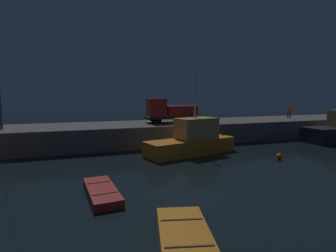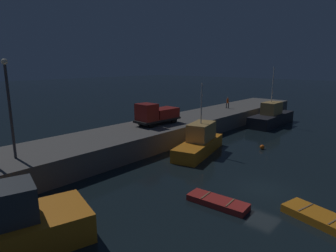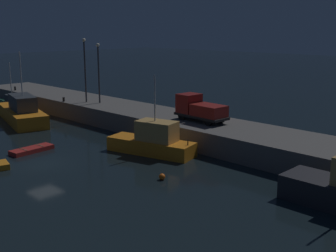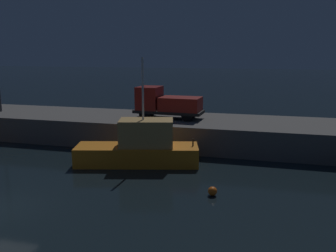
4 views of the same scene
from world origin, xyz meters
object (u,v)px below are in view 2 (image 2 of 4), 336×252
fishing_boat_white (271,117)px  lamp_post_east (9,101)px  rowboat_white_mid (218,202)px  mooring_buoy_near (262,147)px  utility_truck (156,114)px  fishing_boat_blue (200,142)px  dockworker (228,102)px  dinghy_orange_near (319,217)px

fishing_boat_white → lamp_post_east: lamp_post_east is taller
rowboat_white_mid → fishing_boat_white: bearing=15.6°
mooring_buoy_near → utility_truck: (-5.51, 10.78, 3.14)m
fishing_boat_blue → dockworker: 18.35m
fishing_boat_blue → mooring_buoy_near: size_ratio=17.47×
rowboat_white_mid → mooring_buoy_near: 14.50m
lamp_post_east → mooring_buoy_near: bearing=-25.5°
fishing_boat_white → dockworker: fishing_boat_white is taller
fishing_boat_blue → lamp_post_east: size_ratio=1.17×
utility_truck → dockworker: size_ratio=3.29×
mooring_buoy_near → fishing_boat_blue: bearing=142.0°
fishing_boat_blue → mooring_buoy_near: (5.62, -4.39, -0.93)m
lamp_post_east → utility_truck: (16.02, 0.50, -3.09)m
rowboat_white_mid → mooring_buoy_near: (14.15, 3.17, 0.04)m
lamp_post_east → utility_truck: lamp_post_east is taller
dinghy_orange_near → mooring_buoy_near: bearing=36.5°
utility_truck → dockworker: 16.88m
dinghy_orange_near → lamp_post_east: 22.26m
lamp_post_east → dockworker: 33.07m
dinghy_orange_near → dockworker: bearing=40.5°
lamp_post_east → utility_truck: bearing=1.8°
lamp_post_east → dockworker: bearing=1.3°
fishing_boat_white → rowboat_white_mid: bearing=-164.4°
dinghy_orange_near → dockworker: size_ratio=2.45×
mooring_buoy_near → lamp_post_east: bearing=154.5°
fishing_boat_white → lamp_post_east: bearing=170.6°
fishing_boat_blue → fishing_boat_white: bearing=0.4°
rowboat_white_mid → lamp_post_east: size_ratio=0.56×
mooring_buoy_near → dockworker: dockworker is taller
rowboat_white_mid → utility_truck: 16.71m
fishing_boat_white → rowboat_white_mid: (-27.52, -7.68, -0.98)m
fishing_boat_blue → fishing_boat_white: fishing_boat_white is taller
mooring_buoy_near → lamp_post_east: (-21.53, 10.28, 6.23)m
rowboat_white_mid → dinghy_orange_near: bearing=-68.0°
fishing_boat_white → utility_truck: fishing_boat_white is taller
rowboat_white_mid → fishing_boat_blue: bearing=41.5°
fishing_boat_white → dinghy_orange_near: (-25.25, -13.30, -0.94)m
fishing_boat_blue → rowboat_white_mid: (-8.53, -7.55, -0.97)m
fishing_boat_blue → dockworker: bearing=21.4°
utility_truck → fishing_boat_white: bearing=-18.4°
dinghy_orange_near → utility_truck: (6.37, 19.57, 3.14)m
dockworker → utility_truck: bearing=-179.1°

